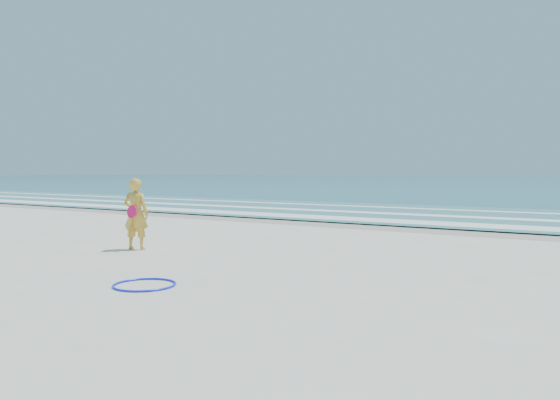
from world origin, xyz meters
The scene contains 8 objects.
ground centered at (0.00, 0.00, 0.00)m, with size 400.00×400.00×0.00m, color silver.
wet_sand centered at (0.00, 9.00, 0.00)m, with size 400.00×2.40×0.00m, color #B2A893.
shallow centered at (0.00, 14.00, 0.04)m, with size 400.00×10.00×0.01m, color #59B7AD.
foam_near centered at (0.00, 10.30, 0.05)m, with size 400.00×1.40×0.01m, color white.
foam_mid centered at (0.00, 13.20, 0.05)m, with size 400.00×0.90×0.01m, color white.
foam_far centered at (0.00, 16.50, 0.05)m, with size 400.00×0.60×0.01m, color white.
hoop centered at (1.12, -0.92, 0.02)m, with size 0.91×0.91×0.03m, color #0E26FF.
woman centered at (-1.79, 1.56, 0.76)m, with size 0.64×0.53×1.51m.
Camera 1 is at (7.01, -6.38, 1.65)m, focal length 35.00 mm.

